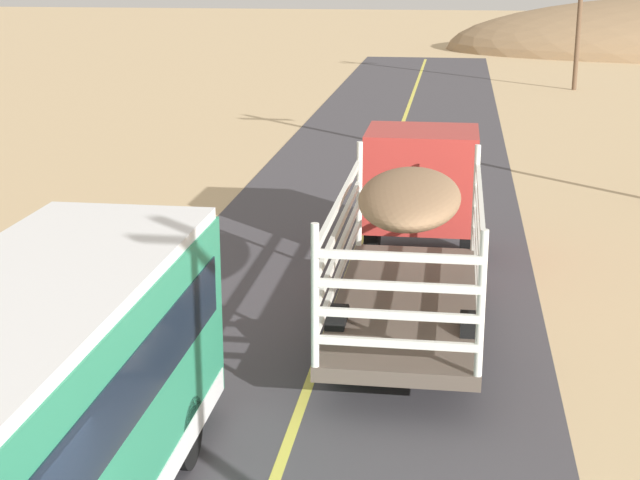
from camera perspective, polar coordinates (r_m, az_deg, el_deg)
The scene contains 2 objects.
livestock_truck at distance 20.02m, azimuth 5.75°, elevation 2.24°, with size 2.53×9.70×3.02m.
power_pole_far at distance 51.81m, azimuth 15.10°, elevation 12.93°, with size 2.20×0.24×7.37m.
Camera 1 is at (2.19, -6.64, 6.69)m, focal length 54.15 mm.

